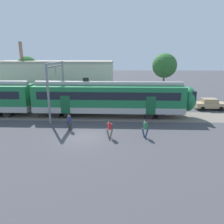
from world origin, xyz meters
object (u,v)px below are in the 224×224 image
commuter_train (39,98)px  pedestrian_navy (69,121)px  parked_car_tan (210,104)px  pedestrian_red (110,128)px  pedestrian_green (145,128)px

commuter_train → pedestrian_navy: commuter_train is taller
pedestrian_navy → parked_car_tan: size_ratio=0.41×
pedestrian_red → pedestrian_green: same height
pedestrian_red → commuter_train: bearing=141.7°
pedestrian_red → parked_car_tan: bearing=39.7°
commuter_train → pedestrian_red: (9.04, -7.15, -1.26)m
commuter_train → parked_car_tan: (22.26, 3.82, -1.47)m
commuter_train → parked_car_tan: commuter_train is taller
pedestrian_red → pedestrian_green: bearing=4.4°
parked_car_tan → pedestrian_green: bearing=-132.9°
pedestrian_navy → pedestrian_green: size_ratio=1.00×
pedestrian_green → parked_car_tan: size_ratio=0.41×
pedestrian_navy → parked_car_tan: 19.60m
pedestrian_red → parked_car_tan: pedestrian_red is taller
commuter_train → pedestrian_green: (12.29, -6.90, -1.29)m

